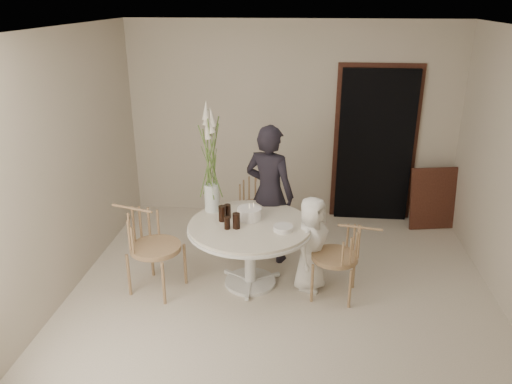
# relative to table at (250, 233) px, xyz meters

# --- Properties ---
(ground) EXTENTS (4.50, 4.50, 0.00)m
(ground) POSITION_rel_table_xyz_m (0.35, -0.25, -0.62)
(ground) COLOR beige
(ground) RESTS_ON ground
(room_shell) EXTENTS (4.50, 4.50, 4.50)m
(room_shell) POSITION_rel_table_xyz_m (0.35, -0.25, 1.00)
(room_shell) COLOR white
(room_shell) RESTS_ON ground
(doorway) EXTENTS (1.00, 0.10, 2.10)m
(doorway) POSITION_rel_table_xyz_m (1.50, 1.94, 0.43)
(doorway) COLOR black
(doorway) RESTS_ON ground
(door_trim) EXTENTS (1.12, 0.03, 2.22)m
(door_trim) POSITION_rel_table_xyz_m (1.50, 1.98, 0.49)
(door_trim) COLOR #52291C
(door_trim) RESTS_ON ground
(table) EXTENTS (1.33, 1.33, 0.73)m
(table) POSITION_rel_table_xyz_m (0.00, 0.00, 0.00)
(table) COLOR silver
(table) RESTS_ON ground
(picture_frame) EXTENTS (0.65, 0.30, 0.84)m
(picture_frame) POSITION_rel_table_xyz_m (2.30, 1.70, -0.20)
(picture_frame) COLOR #52291C
(picture_frame) RESTS_ON ground
(chair_far) EXTENTS (0.49, 0.52, 0.81)m
(chair_far) POSITION_rel_table_xyz_m (-0.07, 1.22, -0.09)
(chair_far) COLOR #A77A5A
(chair_far) RESTS_ON ground
(chair_right) EXTENTS (0.55, 0.52, 0.84)m
(chair_right) POSITION_rel_table_xyz_m (1.01, -0.15, -0.07)
(chair_right) COLOR #A77A5A
(chair_right) RESTS_ON ground
(chair_left) EXTENTS (0.65, 0.62, 0.93)m
(chair_left) POSITION_rel_table_xyz_m (-1.10, -0.17, -0.01)
(chair_left) COLOR #A77A5A
(chair_left) RESTS_ON ground
(girl) EXTENTS (0.71, 0.59, 1.65)m
(girl) POSITION_rel_table_xyz_m (0.16, 0.62, 0.21)
(girl) COLOR black
(girl) RESTS_ON ground
(boy) EXTENTS (0.52, 0.61, 1.05)m
(boy) POSITION_rel_table_xyz_m (0.65, -0.00, -0.09)
(boy) COLOR white
(boy) RESTS_ON ground
(birthday_cake) EXTENTS (0.26, 0.26, 0.18)m
(birthday_cake) POSITION_rel_table_xyz_m (-0.02, 0.12, 0.18)
(birthday_cake) COLOR white
(birthday_cake) RESTS_ON table
(cola_tumbler_a) EXTENTS (0.10, 0.10, 0.17)m
(cola_tumbler_a) POSITION_rel_table_xyz_m (-0.13, -0.12, 0.20)
(cola_tumbler_a) COLOR black
(cola_tumbler_a) RESTS_ON table
(cola_tumbler_b) EXTENTS (0.06, 0.06, 0.13)m
(cola_tumbler_b) POSITION_rel_table_xyz_m (-0.22, -0.14, 0.18)
(cola_tumbler_b) COLOR black
(cola_tumbler_b) RESTS_ON table
(cola_tumbler_c) EXTENTS (0.09, 0.09, 0.17)m
(cola_tumbler_c) POSITION_rel_table_xyz_m (-0.30, 0.04, 0.20)
(cola_tumbler_c) COLOR black
(cola_tumbler_c) RESTS_ON table
(cola_tumbler_d) EXTENTS (0.08, 0.08, 0.15)m
(cola_tumbler_d) POSITION_rel_table_xyz_m (-0.26, 0.12, 0.19)
(cola_tumbler_d) COLOR black
(cola_tumbler_d) RESTS_ON table
(plate_stack) EXTENTS (0.25, 0.25, 0.05)m
(plate_stack) POSITION_rel_table_xyz_m (0.36, -0.13, 0.14)
(plate_stack) COLOR white
(plate_stack) RESTS_ON table
(flower_vase) EXTENTS (0.17, 0.17, 1.24)m
(flower_vase) POSITION_rel_table_xyz_m (-0.46, 0.30, 0.70)
(flower_vase) COLOR white
(flower_vase) RESTS_ON table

